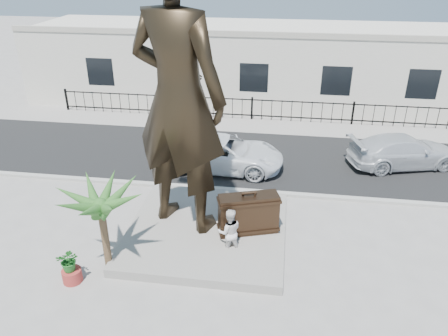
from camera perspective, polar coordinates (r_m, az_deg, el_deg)
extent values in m
plane|color=#9E9991|center=(13.70, -1.24, -12.41)|extent=(100.00, 100.00, 0.00)
cube|color=black|center=(20.47, 2.43, 1.75)|extent=(40.00, 7.00, 0.01)
cube|color=#A5A399|center=(17.35, 1.20, -2.93)|extent=(40.00, 0.25, 0.12)
cube|color=#9E9991|center=(24.14, 3.45, 5.73)|extent=(40.00, 2.50, 0.02)
cube|color=gray|center=(14.86, -2.21, -8.16)|extent=(5.20, 5.20, 0.30)
cube|color=black|center=(24.68, 3.66, 7.67)|extent=(22.00, 0.10, 1.20)
cube|color=silver|center=(28.27, 4.53, 13.49)|extent=(28.00, 7.00, 4.40)
imported|color=black|center=(13.30, -6.00, 9.09)|extent=(3.68, 3.02, 8.69)
cube|color=#302014|center=(14.21, 3.22, -5.99)|extent=(2.01, 1.18, 1.35)
imported|color=white|center=(13.69, 0.69, -8.32)|extent=(0.89, 0.77, 1.57)
imported|color=white|center=(18.90, -0.06, 1.98)|extent=(5.26, 2.56, 1.44)
imported|color=silver|center=(20.69, 22.38, 2.07)|extent=(5.17, 3.23, 1.40)
imported|color=#D9440B|center=(24.01, -4.31, 7.64)|extent=(1.11, 0.74, 1.60)
cylinder|color=#A02F2A|center=(13.70, -19.21, -13.12)|extent=(0.56, 0.56, 0.40)
imported|color=#1F6220|center=(13.37, -19.57, -11.30)|extent=(0.68, 0.60, 0.70)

